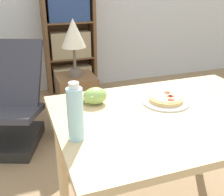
{
  "coord_description": "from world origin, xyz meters",
  "views": [
    {
      "loc": [
        -0.7,
        -0.99,
        1.39
      ],
      "look_at": [
        -0.27,
        0.22,
        0.84
      ],
      "focal_mm": 45.0,
      "sensor_mm": 36.0,
      "label": 1
    }
  ],
  "objects_px": {
    "table_lamp": "(73,36)",
    "drink_bottle": "(75,113)",
    "grape_bunch": "(95,96)",
    "lounge_chair_near": "(1,114)",
    "pizza_on_plate": "(166,100)",
    "bookshelf": "(70,43)",
    "side_table": "(77,106)"
  },
  "relations": [
    {
      "from": "table_lamp",
      "to": "drink_bottle",
      "type": "bearing_deg",
      "value": -102.2
    },
    {
      "from": "grape_bunch",
      "to": "lounge_chair_near",
      "type": "xyz_separation_m",
      "value": [
        -0.55,
        1.1,
        -0.53
      ]
    },
    {
      "from": "pizza_on_plate",
      "to": "bookshelf",
      "type": "bearing_deg",
      "value": 91.51
    },
    {
      "from": "pizza_on_plate",
      "to": "side_table",
      "type": "relative_size",
      "value": 0.43
    },
    {
      "from": "pizza_on_plate",
      "to": "bookshelf",
      "type": "distance_m",
      "value": 2.26
    },
    {
      "from": "bookshelf",
      "to": "drink_bottle",
      "type": "bearing_deg",
      "value": -100.89
    },
    {
      "from": "grape_bunch",
      "to": "bookshelf",
      "type": "distance_m",
      "value": 2.17
    },
    {
      "from": "grape_bunch",
      "to": "drink_bottle",
      "type": "bearing_deg",
      "value": -119.0
    },
    {
      "from": "lounge_chair_near",
      "to": "side_table",
      "type": "bearing_deg",
      "value": 14.77
    },
    {
      "from": "drink_bottle",
      "to": "bookshelf",
      "type": "bearing_deg",
      "value": 79.11
    },
    {
      "from": "pizza_on_plate",
      "to": "drink_bottle",
      "type": "xyz_separation_m",
      "value": [
        -0.53,
        -0.19,
        0.1
      ]
    },
    {
      "from": "grape_bunch",
      "to": "drink_bottle",
      "type": "height_order",
      "value": "drink_bottle"
    },
    {
      "from": "drink_bottle",
      "to": "side_table",
      "type": "height_order",
      "value": "drink_bottle"
    },
    {
      "from": "bookshelf",
      "to": "table_lamp",
      "type": "distance_m",
      "value": 1.16
    },
    {
      "from": "bookshelf",
      "to": "table_lamp",
      "type": "height_order",
      "value": "bookshelf"
    },
    {
      "from": "pizza_on_plate",
      "to": "table_lamp",
      "type": "distance_m",
      "value": 1.18
    },
    {
      "from": "pizza_on_plate",
      "to": "grape_bunch",
      "type": "distance_m",
      "value": 0.38
    },
    {
      "from": "grape_bunch",
      "to": "bookshelf",
      "type": "relative_size",
      "value": 0.1
    },
    {
      "from": "grape_bunch",
      "to": "drink_bottle",
      "type": "xyz_separation_m",
      "value": [
        -0.17,
        -0.31,
        0.07
      ]
    },
    {
      "from": "grape_bunch",
      "to": "lounge_chair_near",
      "type": "height_order",
      "value": "lounge_chair_near"
    },
    {
      "from": "lounge_chair_near",
      "to": "table_lamp",
      "type": "relative_size",
      "value": 1.89
    },
    {
      "from": "lounge_chair_near",
      "to": "table_lamp",
      "type": "distance_m",
      "value": 0.94
    },
    {
      "from": "lounge_chair_near",
      "to": "side_table",
      "type": "distance_m",
      "value": 0.67
    },
    {
      "from": "grape_bunch",
      "to": "bookshelf",
      "type": "bearing_deg",
      "value": 81.99
    },
    {
      "from": "drink_bottle",
      "to": "bookshelf",
      "type": "relative_size",
      "value": 0.18
    },
    {
      "from": "drink_bottle",
      "to": "table_lamp",
      "type": "xyz_separation_m",
      "value": [
        0.29,
        1.34,
        0.05
      ]
    },
    {
      "from": "side_table",
      "to": "table_lamp",
      "type": "bearing_deg",
      "value": 0.0
    },
    {
      "from": "pizza_on_plate",
      "to": "side_table",
      "type": "bearing_deg",
      "value": 101.84
    },
    {
      "from": "drink_bottle",
      "to": "lounge_chair_near",
      "type": "height_order",
      "value": "drink_bottle"
    },
    {
      "from": "drink_bottle",
      "to": "table_lamp",
      "type": "relative_size",
      "value": 0.5
    },
    {
      "from": "grape_bunch",
      "to": "drink_bottle",
      "type": "relative_size",
      "value": 0.54
    },
    {
      "from": "pizza_on_plate",
      "to": "side_table",
      "type": "height_order",
      "value": "pizza_on_plate"
    }
  ]
}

